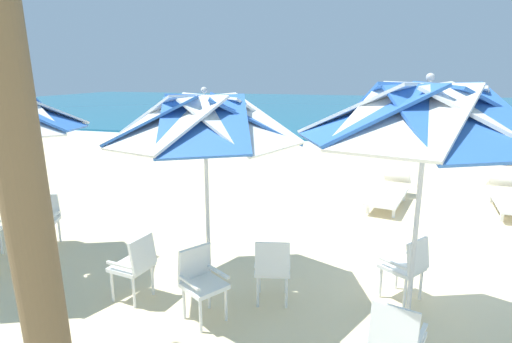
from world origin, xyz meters
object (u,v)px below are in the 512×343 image
(plastic_chair_5, at_px, (44,217))
(sun_lounger_1, at_px, (389,192))
(plastic_chair_3, at_px, (272,267))
(beachgoer_seated, at_px, (501,155))
(sun_lounger_0, at_px, (509,198))
(palm_tree_4, at_px, (8,85))
(beach_umbrella_1, at_px, (205,120))
(plastic_chair_1, at_px, (407,265))
(plastic_chair_0, at_px, (396,337))
(beach_umbrella_0, at_px, (427,115))
(plastic_chair_4, at_px, (201,279))
(plastic_chair_2, at_px, (135,263))

(plastic_chair_5, distance_m, sun_lounger_1, 6.85)
(plastic_chair_3, bearing_deg, sun_lounger_1, 72.56)
(plastic_chair_3, height_order, plastic_chair_5, same)
(plastic_chair_3, relative_size, beachgoer_seated, 0.94)
(beachgoer_seated, bearing_deg, plastic_chair_5, -133.85)
(plastic_chair_3, distance_m, sun_lounger_0, 6.29)
(sun_lounger_1, height_order, palm_tree_4, palm_tree_4)
(beach_umbrella_1, distance_m, sun_lounger_1, 5.48)
(plastic_chair_1, height_order, sun_lounger_1, plastic_chair_1)
(plastic_chair_0, height_order, beachgoer_seated, beachgoer_seated)
(beachgoer_seated, bearing_deg, plastic_chair_0, -107.44)
(plastic_chair_0, xyz_separation_m, beach_umbrella_1, (-2.34, 1.16, 1.78))
(plastic_chair_5, bearing_deg, sun_lounger_0, 28.17)
(beach_umbrella_1, bearing_deg, plastic_chair_1, 9.26)
(sun_lounger_1, xyz_separation_m, palm_tree_4, (-2.70, -7.01, 2.48))
(beach_umbrella_1, relative_size, plastic_chair_3, 3.09)
(palm_tree_4, bearing_deg, sun_lounger_0, 54.97)
(palm_tree_4, bearing_deg, beach_umbrella_0, 35.20)
(plastic_chair_4, xyz_separation_m, palm_tree_4, (-0.52, -1.81, 2.27))
(beach_umbrella_0, distance_m, sun_lounger_0, 6.19)
(plastic_chair_3, bearing_deg, beach_umbrella_0, -13.20)
(beach_umbrella_1, distance_m, beachgoer_seated, 11.70)
(plastic_chair_0, height_order, plastic_chair_1, same)
(beach_umbrella_1, relative_size, plastic_chair_2, 3.09)
(plastic_chair_3, xyz_separation_m, plastic_chair_5, (-4.11, 0.66, 0.00))
(sun_lounger_0, bearing_deg, plastic_chair_0, -112.24)
(beachgoer_seated, bearing_deg, beach_umbrella_1, -120.39)
(beach_umbrella_0, distance_m, palm_tree_4, 3.46)
(beach_umbrella_0, bearing_deg, sun_lounger_1, 91.37)
(plastic_chair_3, relative_size, palm_tree_4, 0.19)
(sun_lounger_1, bearing_deg, plastic_chair_0, -90.26)
(palm_tree_4, bearing_deg, beach_umbrella_1, 82.45)
(plastic_chair_0, bearing_deg, beach_umbrella_0, 77.71)
(beach_umbrella_0, height_order, sun_lounger_1, beach_umbrella_0)
(plastic_chair_0, xyz_separation_m, plastic_chair_4, (-2.16, 0.49, 0.00))
(plastic_chair_1, relative_size, sun_lounger_1, 0.39)
(beach_umbrella_1, relative_size, sun_lounger_1, 1.20)
(plastic_chair_0, distance_m, beach_umbrella_1, 3.17)
(plastic_chair_1, xyz_separation_m, plastic_chair_4, (-2.33, -1.08, 0.00))
(beachgoer_seated, bearing_deg, beach_umbrella_0, -107.76)
(plastic_chair_0, distance_m, plastic_chair_4, 2.21)
(plastic_chair_2, xyz_separation_m, palm_tree_4, (0.45, -1.94, 2.27))
(plastic_chair_3, height_order, sun_lounger_1, plastic_chair_3)
(plastic_chair_1, bearing_deg, sun_lounger_0, 62.75)
(plastic_chair_0, height_order, plastic_chair_3, same)
(plastic_chair_1, bearing_deg, plastic_chair_5, 178.71)
(beach_umbrella_0, bearing_deg, palm_tree_4, -144.80)
(plastic_chair_3, height_order, plastic_chair_4, same)
(beach_umbrella_0, distance_m, plastic_chair_0, 2.08)
(plastic_chair_3, height_order, beachgoer_seated, beachgoer_seated)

